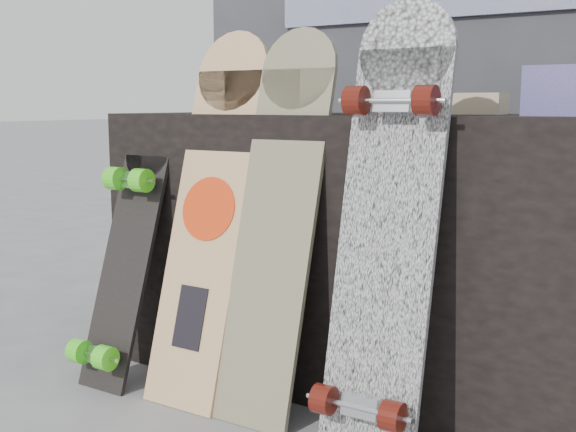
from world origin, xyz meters
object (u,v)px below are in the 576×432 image
Objects in this scene: longboard_celtic at (279,210)px; skateboard_dark at (124,252)px; vendor_table at (378,249)px; longboard_geisha at (211,204)px; longboard_cascadia at (387,221)px.

longboard_celtic is 0.54m from skateboard_dark.
longboard_geisha is at bearing -137.26° from vendor_table.
vendor_table is 0.40m from longboard_celtic.
longboard_celtic is (0.23, -0.01, 0.00)m from longboard_geisha.
longboard_celtic is (-0.13, -0.34, 0.15)m from vendor_table.
longboard_celtic reaches higher than vendor_table.
longboard_geisha reaches higher than skateboard_dark.
longboard_geisha is at bearing 15.03° from skateboard_dark.
vendor_table is at bearing 42.74° from longboard_geisha.
vendor_table is 0.52m from longboard_geisha.
skateboard_dark is (-0.51, -0.07, -0.16)m from longboard_celtic.
longboard_cascadia is at bearing -62.50° from vendor_table.
longboard_geisha is 0.23m from longboard_celtic.
longboard_celtic is at bearing -1.35° from longboard_geisha.
vendor_table is 1.48× the size of longboard_cascadia.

